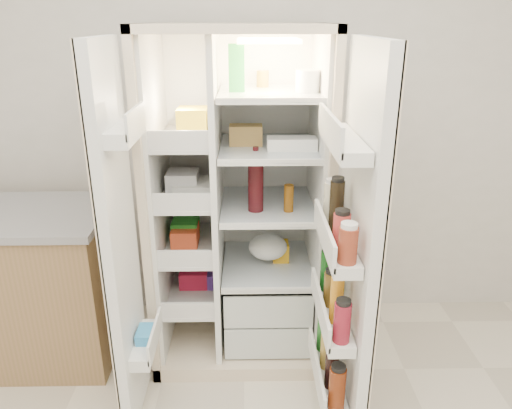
{
  "coord_description": "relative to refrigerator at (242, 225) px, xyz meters",
  "views": [
    {
      "loc": [
        0.02,
        -0.83,
        1.82
      ],
      "look_at": [
        0.06,
        1.25,
        1.02
      ],
      "focal_mm": 34.0,
      "sensor_mm": 36.0,
      "label": 1
    }
  ],
  "objects": [
    {
      "name": "wall_back",
      "position": [
        0.01,
        0.35,
        0.61
      ],
      "size": [
        4.0,
        0.02,
        2.7
      ],
      "primitive_type": "cube",
      "color": "silver",
      "rests_on": "floor"
    },
    {
      "name": "refrigerator",
      "position": [
        0.0,
        0.0,
        0.0
      ],
      "size": [
        0.92,
        0.7,
        1.8
      ],
      "color": "beige",
      "rests_on": "floor"
    },
    {
      "name": "freezer_door",
      "position": [
        -0.51,
        -0.6,
        0.15
      ],
      "size": [
        0.15,
        0.4,
        1.72
      ],
      "color": "white",
      "rests_on": "floor"
    },
    {
      "name": "fridge_door",
      "position": [
        0.47,
        -0.7,
        0.12
      ],
      "size": [
        0.17,
        0.58,
        1.72
      ],
      "color": "white",
      "rests_on": "floor"
    },
    {
      "name": "kitchen_counter",
      "position": [
        -1.31,
        -0.12,
        -0.3
      ],
      "size": [
        1.21,
        0.64,
        0.88
      ],
      "color": "olive",
      "rests_on": "floor"
    }
  ]
}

